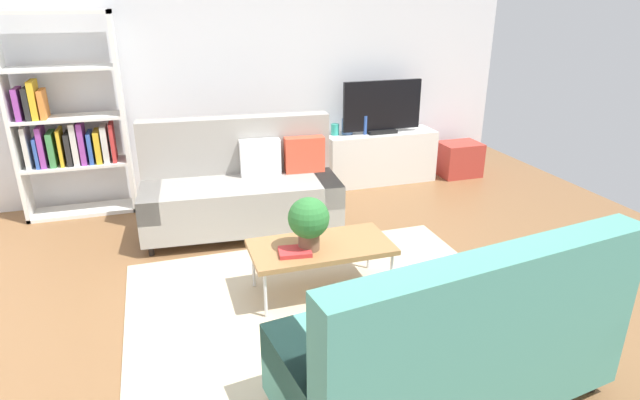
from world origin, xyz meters
TOP-DOWN VIEW (x-y plane):
  - ground_plane at (0.00, 0.00)m, footprint 7.68×7.68m
  - wall_far at (0.00, 2.80)m, footprint 6.40×0.12m
  - area_rug at (-0.05, -0.09)m, footprint 2.90×2.20m
  - couch_beige at (-0.37, 1.53)m, footprint 1.96×0.98m
  - couch_green at (0.30, -1.31)m, footprint 2.00×1.09m
  - coffee_table at (0.00, 0.11)m, footprint 1.10×0.56m
  - tv_console at (1.53, 2.46)m, footprint 1.40×0.44m
  - tv at (1.53, 2.44)m, footprint 1.00×0.20m
  - bookshelf at (-2.01, 2.48)m, footprint 1.10×0.36m
  - storage_trunk at (2.63, 2.36)m, footprint 0.52×0.40m
  - potted_plant at (-0.11, 0.07)m, footprint 0.31×0.31m
  - table_book_0 at (-0.23, 0.02)m, footprint 0.26×0.21m
  - vase_0 at (0.95, 2.51)m, footprint 0.10×0.10m
  - vase_1 at (1.11, 2.51)m, footprint 0.14×0.14m
  - bottle_0 at (1.30, 2.42)m, footprint 0.04×0.04m

SIDE VIEW (x-z plane):
  - ground_plane at x=0.00m, z-range 0.00..0.00m
  - area_rug at x=-0.05m, z-range 0.00..0.01m
  - storage_trunk at x=2.63m, z-range 0.00..0.44m
  - tv_console at x=1.53m, z-range 0.00..0.64m
  - coffee_table at x=0.00m, z-range 0.18..0.60m
  - table_book_0 at x=-0.23m, z-range 0.42..0.45m
  - couch_green at x=0.30m, z-range -0.11..0.99m
  - couch_beige at x=-0.37m, z-range -0.10..1.00m
  - potted_plant at x=-0.11m, z-range 0.45..0.87m
  - vase_0 at x=0.95m, z-range 0.64..0.78m
  - vase_1 at x=1.11m, z-range 0.64..0.83m
  - bottle_0 at x=1.30m, z-range 0.64..0.87m
  - tv at x=1.53m, z-range 0.63..1.27m
  - bookshelf at x=-2.01m, z-range -0.07..2.03m
  - wall_far at x=0.00m, z-range 0.00..2.90m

